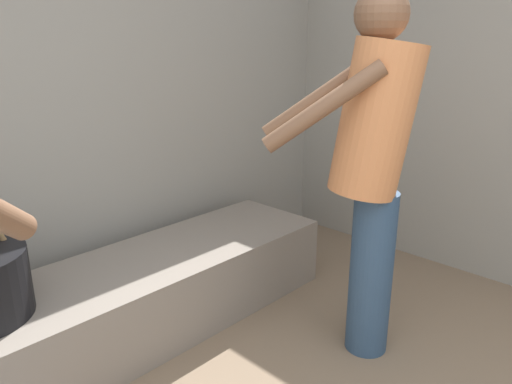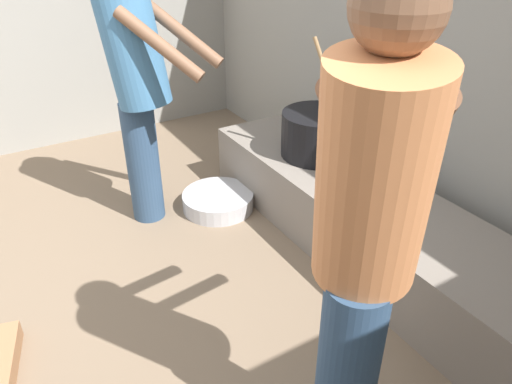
% 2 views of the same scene
% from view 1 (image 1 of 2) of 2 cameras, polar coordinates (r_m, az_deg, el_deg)
% --- Properties ---
extents(hearth_ledge, '(2.50, 0.60, 0.39)m').
position_cam_1_polar(hearth_ledge, '(2.52, -16.68, -13.18)').
color(hearth_ledge, slate).
rests_on(hearth_ledge, ground_plane).
extents(cook_in_orange_shirt, '(0.70, 0.72, 1.66)m').
position_cam_1_polar(cook_in_orange_shirt, '(2.17, 13.54, 3.81)').
color(cook_in_orange_shirt, navy).
rests_on(cook_in_orange_shirt, ground_plane).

